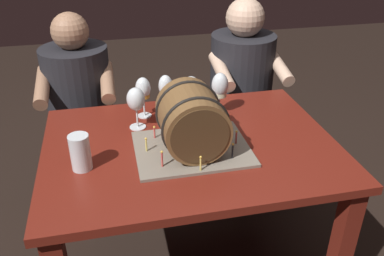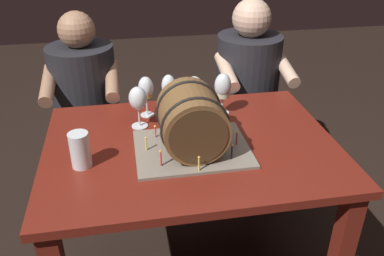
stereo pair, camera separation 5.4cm
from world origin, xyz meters
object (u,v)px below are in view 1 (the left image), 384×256
Objects in this scene: wine_glass_red at (191,88)px; wine_glass_amber at (143,90)px; person_seated_right at (240,100)px; person_seated_left at (83,118)px; wine_glass_white at (220,87)px; wine_glass_empty at (136,100)px; dining_table at (190,167)px; barrel_cake at (192,123)px; wine_glass_rose at (166,88)px; beer_pint at (81,154)px.

wine_glass_amber is at bearing -174.65° from wine_glass_red.
person_seated_left is at bearing -179.99° from person_seated_right.
wine_glass_white is 0.18× the size of person_seated_left.
person_seated_left reaches higher than wine_glass_white.
wine_glass_empty reaches higher than wine_glass_red.
wine_glass_amber reaches higher than dining_table.
barrel_cake is at bearing -59.41° from person_seated_left.
wine_glass_white is 0.17× the size of person_seated_right.
wine_glass_rose is at bearing 96.81° from barrel_cake.
wine_glass_empty reaches higher than beer_pint.
dining_table is 0.87m from person_seated_left.
wine_glass_amber is 1.37× the size of beer_pint.
beer_pint is (-0.38, -0.40, -0.05)m from wine_glass_rose.
beer_pint is at bearing -137.59° from person_seated_right.
wine_glass_white is 0.89m from person_seated_left.
dining_table is 0.41m from wine_glass_amber.
wine_glass_white is at bearing 56.50° from barrel_cake.
wine_glass_red is 0.12m from wine_glass_rose.
wine_glass_red is at bearing -38.48° from person_seated_left.
wine_glass_empty is 0.92m from person_seated_right.
wine_glass_empty is 0.29m from wine_glass_red.
wine_glass_white reaches higher than dining_table.
beer_pint is (-0.23, -0.27, -0.07)m from wine_glass_empty.
wine_glass_rose is 0.16× the size of person_seated_right.
barrel_cake is at bearing -121.13° from person_seated_right.
dining_table is at bearing -102.88° from wine_glass_red.
beer_pint is (-0.62, -0.33, -0.07)m from wine_glass_white.
person_seated_right is (0.62, 0.45, -0.32)m from wine_glass_amber.
wine_glass_empty is 1.36× the size of beer_pint.
person_seated_left is (-0.46, 0.78, -0.33)m from barrel_cake.
beer_pint is 0.12× the size of person_seated_right.
person_seated_right is (0.47, 0.78, -0.31)m from barrel_cake.
wine_glass_amber reaches higher than wine_glass_rose.
barrel_cake is 0.97m from person_seated_right.
person_seated_right is at bearing 39.60° from wine_glass_empty.
wine_glass_red is 1.21× the size of beer_pint.
wine_glass_amber is at bearing -144.27° from person_seated_right.
wine_glass_white is 1.43× the size of beer_pint.
barrel_cake is at bearing 4.91° from beer_pint.
dining_table is 6.00× the size of wine_glass_white.
wine_glass_white is 0.35m from wine_glass_amber.
dining_table is at bearing -57.35° from person_seated_left.
person_seated_left is (-0.04, 0.82, -0.27)m from beer_pint.
person_seated_left is at bearing 122.65° from dining_table.
dining_table is 6.60× the size of wine_glass_rose.
wine_glass_red is 0.88× the size of wine_glass_amber.
wine_glass_rose is (-0.12, 0.01, 0.01)m from wine_glass_red.
beer_pint is at bearing -126.44° from wine_glass_amber.
dining_table is 1.06× the size of person_seated_left.
person_seated_right is at bearing 0.01° from person_seated_left.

